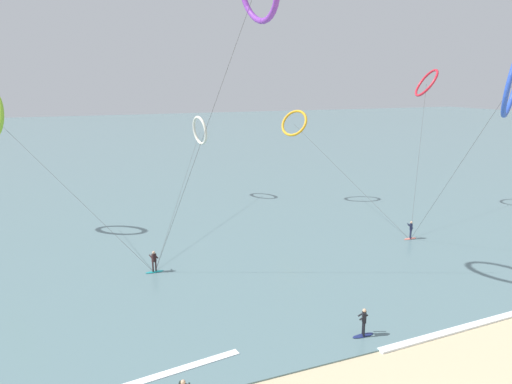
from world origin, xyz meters
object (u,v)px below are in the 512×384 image
surfer_teal (154,263)px  kite_amber (294,123)px  surfer_coral (411,231)px  kite_ivory (200,131)px  surfer_navy (364,324)px  kite_crimson (426,83)px

surfer_teal → kite_amber: kite_amber is taller
kite_amber → surfer_coral: bearing=-17.3°
kite_amber → kite_ivory: kite_amber is taller
surfer_navy → kite_amber: size_ratio=0.09×
surfer_navy → surfer_teal: same height
surfer_navy → kite_amber: (10.38, 29.59, 8.75)m
surfer_coral → kite_amber: size_ratio=0.09×
surfer_coral → kite_ivory: (-13.60, 22.67, 7.71)m
kite_crimson → kite_amber: bearing=-102.8°
kite_crimson → kite_ivory: 26.64m
kite_ivory → kite_amber: bearing=-130.7°
surfer_teal → kite_crimson: bearing=163.7°
surfer_navy → surfer_coral: bearing=-23.5°
surfer_navy → surfer_teal: size_ratio=1.00×
kite_amber → kite_ivory: size_ratio=0.80×
kite_amber → kite_crimson: kite_crimson is taller
kite_amber → kite_crimson: 15.26m
surfer_coral → kite_ivory: bearing=-118.8°
surfer_teal → surfer_coral: bearing=146.9°
surfer_navy → kite_amber: kite_amber is taller
kite_amber → kite_crimson: bearing=28.8°
surfer_teal → kite_crimson: kite_crimson is taller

